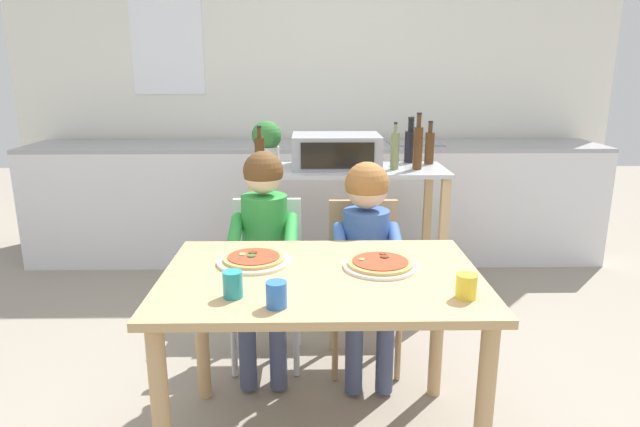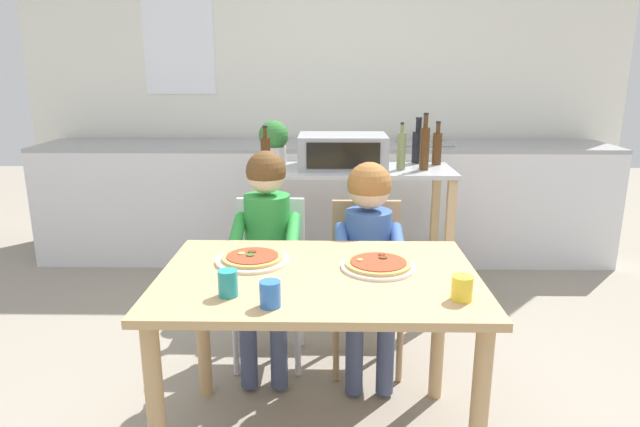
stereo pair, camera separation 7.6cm
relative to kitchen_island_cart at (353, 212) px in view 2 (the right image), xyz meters
The scene contains 21 objects.
ground_plane 0.72m from the kitchen_island_cart, 116.11° to the right, with size 10.53×10.53×0.00m, color gray.
back_wall_tiled 1.49m from the kitchen_island_cart, 98.64° to the left, with size 4.82×0.13×2.70m.
kitchen_counter 0.88m from the kitchen_island_cart, 102.38° to the left, with size 4.34×0.60×1.10m.
kitchen_island_cart is the anchor object (origin of this frame).
toaster_oven 0.39m from the kitchen_island_cart, behind, with size 0.53×0.38×0.20m.
bottle_tall_green_wine 0.49m from the kitchen_island_cart, 16.28° to the right, with size 0.05×0.05×0.28m.
bottle_clear_vinegar 0.60m from the kitchen_island_cart, 22.37° to the left, with size 0.07×0.07×0.29m.
bottle_dark_olive_oil 0.67m from the kitchen_island_cart, 163.19° to the right, with size 0.06×0.06×0.27m.
bottle_slim_sauce 0.60m from the kitchen_island_cart, 11.25° to the right, with size 0.06×0.06×0.34m.
bottle_brown_beer 0.67m from the kitchen_island_cart, 11.56° to the left, with size 0.06×0.06×0.27m.
potted_herb_plant 0.67m from the kitchen_island_cart, 168.00° to the left, with size 0.19×0.19×0.27m.
dining_table 1.45m from the kitchen_island_cart, 97.43° to the right, with size 1.17×0.80×0.73m.
dining_chair_left 0.86m from the kitchen_island_cart, 121.66° to the right, with size 0.36×0.36×0.81m.
dining_chair_right 0.77m from the kitchen_island_cart, 87.22° to the right, with size 0.36×0.36×0.81m.
child_in_green_shirt 0.96m from the kitchen_island_cart, 117.94° to the right, with size 0.32×0.42×1.07m.
child_in_blue_striped_shirt 0.89m from the kitchen_island_cart, 87.59° to the right, with size 0.32×0.42×1.02m.
pizza_plate_cream 1.40m from the kitchen_island_cart, 108.84° to the right, with size 0.29×0.29×0.03m.
pizza_plate_white 1.38m from the kitchen_island_cart, 88.45° to the right, with size 0.28×0.28×0.03m.
drinking_cup_teal 1.72m from the kitchen_island_cart, 106.40° to the right, with size 0.07×0.07×0.09m, color teal.
drinking_cup_yellow 1.70m from the kitchen_island_cart, 80.29° to the right, with size 0.07×0.07×0.08m, color yellow.
drinking_cup_blue 1.77m from the kitchen_island_cart, 101.00° to the right, with size 0.07×0.07×0.09m, color blue.
Camera 2 is at (0.04, -1.90, 1.46)m, focal length 30.95 mm.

